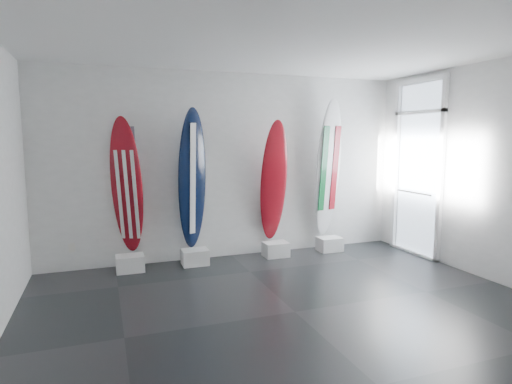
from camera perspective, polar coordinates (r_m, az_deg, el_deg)
name	(u,v)px	position (r m, az deg, el deg)	size (l,w,h in m)	color
floor	(295,312)	(5.02, 5.24, -15.72)	(6.00, 6.00, 0.00)	black
ceiling	(298,37)	(4.74, 5.69, 19.95)	(6.00, 6.00, 0.00)	white
wall_back	(231,166)	(6.98, -3.42, 3.49)	(6.00, 6.00, 0.00)	silver
wall_front	(496,223)	(2.64, 29.54, -3.64)	(6.00, 6.00, 0.00)	silver
wall_right	(501,173)	(6.52, 30.02, 2.27)	(5.00, 5.00, 0.00)	silver
display_block_usa	(130,263)	(6.62, -16.53, -9.16)	(0.40, 0.30, 0.24)	silver
surfboard_usa	(127,186)	(6.50, -16.94, 0.72)	(0.46, 0.08, 2.05)	maroon
display_block_navy	(195,257)	(6.74, -8.19, -8.64)	(0.40, 0.30, 0.24)	silver
surfboard_navy	(192,179)	(6.61, -8.55, 1.73)	(0.49, 0.08, 2.18)	black
display_block_swiss	(276,249)	(7.13, 2.66, -7.68)	(0.40, 0.30, 0.24)	silver
surfboard_swiss	(274,182)	(7.02, 2.40, 1.42)	(0.46, 0.08, 2.03)	maroon
display_block_italy	(330,244)	(7.57, 9.83, -6.90)	(0.40, 0.30, 0.24)	silver
surfboard_italy	(328,169)	(7.45, 9.67, 3.10)	(0.54, 0.08, 2.39)	silver
wall_outlet	(72,248)	(6.86, -23.46, -6.91)	(0.09, 0.02, 0.13)	silver
glass_door	(418,170)	(7.59, 20.86, 2.76)	(0.12, 1.16, 2.85)	white
balcony	(475,219)	(8.63, 27.29, -3.28)	(2.80, 2.20, 1.20)	slate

